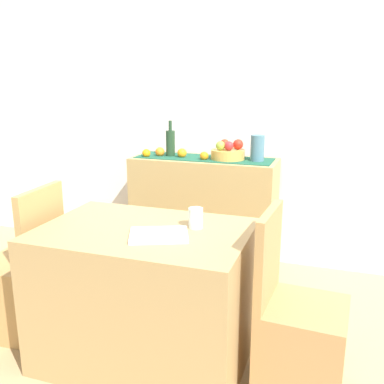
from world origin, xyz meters
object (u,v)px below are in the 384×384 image
object	(u,v)px
open_book	(159,235)
chair_by_corner	(298,340)
coffee_cup	(196,218)
fruit_bowl	(228,154)
ceramic_vase	(257,148)
wine_bottle	(170,143)
sideboard_console	(204,213)
dining_table	(146,294)
chair_near_window	(24,290)

from	to	relation	value
open_book	chair_by_corner	xyz separation A→B (m)	(0.68, 0.08, -0.48)
coffee_cup	chair_by_corner	bearing A→B (deg)	-10.32
fruit_bowl	ceramic_vase	size ratio (longest dim) A/B	1.29
wine_bottle	fruit_bowl	bearing A→B (deg)	0.00
open_book	coffee_cup	distance (m)	0.23
sideboard_console	ceramic_vase	distance (m)	0.68
wine_bottle	dining_table	distance (m)	1.47
open_book	sideboard_console	bearing A→B (deg)	75.41
coffee_cup	fruit_bowl	bearing A→B (deg)	96.38
sideboard_console	chair_by_corner	bearing A→B (deg)	-55.62
wine_bottle	coffee_cup	distance (m)	1.34
fruit_bowl	ceramic_vase	distance (m)	0.23
dining_table	open_book	bearing A→B (deg)	-34.60
dining_table	fruit_bowl	bearing A→B (deg)	84.91
coffee_cup	dining_table	bearing A→B (deg)	-157.47
wine_bottle	sideboard_console	bearing A→B (deg)	0.00
sideboard_console	coffee_cup	world-z (taller)	sideboard_console
fruit_bowl	open_book	xyz separation A→B (m)	(0.00, -1.36, -0.18)
sideboard_console	open_book	distance (m)	1.41
open_book	coffee_cup	xyz separation A→B (m)	(0.13, 0.18, 0.04)
ceramic_vase	coffee_cup	size ratio (longest dim) A/B	1.89
chair_near_window	coffee_cup	bearing A→B (deg)	5.52
sideboard_console	open_book	xyz separation A→B (m)	(0.19, -1.36, 0.31)
ceramic_vase	coffee_cup	bearing A→B (deg)	-94.54
sideboard_console	coffee_cup	bearing A→B (deg)	-74.76
dining_table	coffee_cup	xyz separation A→B (m)	(0.25, 0.10, 0.42)
wine_bottle	ceramic_vase	xyz separation A→B (m)	(0.70, 0.00, -0.01)
wine_bottle	chair_near_window	xyz separation A→B (m)	(-0.45, -1.28, -0.73)
sideboard_console	dining_table	bearing A→B (deg)	-86.63
chair_near_window	dining_table	bearing A→B (deg)	-0.06
wine_bottle	open_book	distance (m)	1.46
fruit_bowl	wine_bottle	bearing A→B (deg)	180.00
sideboard_console	chair_by_corner	xyz separation A→B (m)	(0.88, -1.28, -0.18)
open_book	wine_bottle	bearing A→B (deg)	86.49
sideboard_console	dining_table	world-z (taller)	sideboard_console
coffee_cup	wine_bottle	bearing A→B (deg)	117.01
wine_bottle	coffee_cup	size ratio (longest dim) A/B	2.70
fruit_bowl	chair_by_corner	distance (m)	1.60
coffee_cup	chair_by_corner	distance (m)	0.77
ceramic_vase	open_book	size ratio (longest dim) A/B	0.71
sideboard_console	coffee_cup	size ratio (longest dim) A/B	10.74
chair_by_corner	open_book	bearing A→B (deg)	-173.18
sideboard_console	fruit_bowl	world-z (taller)	fruit_bowl
ceramic_vase	fruit_bowl	bearing A→B (deg)	180.00
wine_bottle	open_book	world-z (taller)	wine_bottle
chair_near_window	chair_by_corner	world-z (taller)	same
wine_bottle	open_book	xyz separation A→B (m)	(0.47, -1.36, -0.24)
ceramic_vase	dining_table	distance (m)	1.46
fruit_bowl	coffee_cup	world-z (taller)	fruit_bowl
fruit_bowl	coffee_cup	distance (m)	1.20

